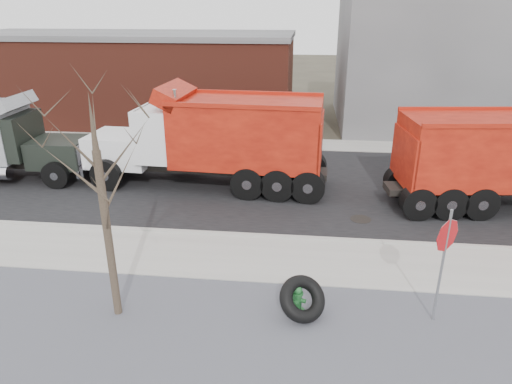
# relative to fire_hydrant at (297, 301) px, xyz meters

# --- Properties ---
(ground) EXTENTS (120.00, 120.00, 0.00)m
(ground) POSITION_rel_fire_hydrant_xyz_m (-0.98, 2.11, -0.34)
(ground) COLOR #383328
(ground) RESTS_ON ground
(gravel_verge) EXTENTS (60.00, 5.00, 0.03)m
(gravel_verge) POSITION_rel_fire_hydrant_xyz_m (-0.98, -1.39, -0.32)
(gravel_verge) COLOR slate
(gravel_verge) RESTS_ON ground
(sidewalk) EXTENTS (60.00, 2.50, 0.06)m
(sidewalk) POSITION_rel_fire_hydrant_xyz_m (-0.98, 2.36, -0.31)
(sidewalk) COLOR #9E9B93
(sidewalk) RESTS_ON ground
(curb) EXTENTS (60.00, 0.15, 0.11)m
(curb) POSITION_rel_fire_hydrant_xyz_m (-0.98, 3.66, -0.28)
(curb) COLOR #9E9B93
(curb) RESTS_ON ground
(road) EXTENTS (60.00, 9.40, 0.02)m
(road) POSITION_rel_fire_hydrant_xyz_m (-0.98, 8.41, -0.33)
(road) COLOR black
(road) RESTS_ON ground
(far_sidewalk) EXTENTS (60.00, 2.00, 0.06)m
(far_sidewalk) POSITION_rel_fire_hydrant_xyz_m (-0.98, 14.11, -0.31)
(far_sidewalk) COLOR #9E9B93
(far_sidewalk) RESTS_ON ground
(building_grey) EXTENTS (12.00, 10.00, 8.00)m
(building_grey) POSITION_rel_fire_hydrant_xyz_m (8.02, 20.11, 3.66)
(building_grey) COLOR gray
(building_grey) RESTS_ON ground
(building_brick) EXTENTS (20.20, 8.20, 5.30)m
(building_brick) POSITION_rel_fire_hydrant_xyz_m (-10.98, 19.11, 2.32)
(building_brick) COLOR maroon
(building_brick) RESTS_ON ground
(bare_tree) EXTENTS (3.20, 3.20, 5.20)m
(bare_tree) POSITION_rel_fire_hydrant_xyz_m (-4.18, -0.49, 2.96)
(bare_tree) COLOR #382D23
(bare_tree) RESTS_ON ground
(fire_hydrant) EXTENTS (0.42, 0.41, 0.74)m
(fire_hydrant) POSITION_rel_fire_hydrant_xyz_m (0.00, 0.00, 0.00)
(fire_hydrant) COLOR #246030
(fire_hydrant) RESTS_ON ground
(truck_tire) EXTENTS (1.46, 1.41, 1.01)m
(truck_tire) POSITION_rel_fire_hydrant_xyz_m (0.12, -0.13, 0.15)
(truck_tire) COLOR black
(truck_tire) RESTS_ON ground
(stop_sign) EXTENTS (0.59, 0.53, 2.80)m
(stop_sign) POSITION_rel_fire_hydrant_xyz_m (3.12, 0.07, 1.56)
(stop_sign) COLOR gray
(stop_sign) RESTS_ON ground
(dump_truck_red_b) EXTENTS (9.57, 3.19, 3.96)m
(dump_truck_red_b) POSITION_rel_fire_hydrant_xyz_m (-3.44, 7.93, 1.68)
(dump_truck_red_b) COLOR black
(dump_truck_red_b) RESTS_ON ground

